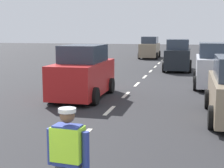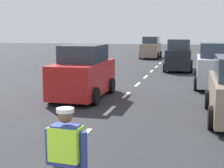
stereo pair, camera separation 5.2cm
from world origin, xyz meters
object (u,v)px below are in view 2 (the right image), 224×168
at_px(car_outgoing_far, 179,56).
at_px(car_parked_far, 216,67).
at_px(car_oncoming_lead, 84,73).
at_px(road_worker, 68,157).
at_px(car_oncoming_third, 151,48).

relative_size(car_outgoing_far, car_parked_far, 0.94).
height_order(car_oncoming_lead, car_parked_far, car_parked_far).
bearing_deg(road_worker, car_oncoming_third, 94.82).
bearing_deg(car_parked_far, car_outgoing_far, 107.55).
bearing_deg(car_outgoing_far, car_oncoming_lead, -107.64).
bearing_deg(car_outgoing_far, car_parked_far, -72.45).
height_order(car_outgoing_far, car_parked_far, car_outgoing_far).
bearing_deg(car_parked_far, car_oncoming_lead, -143.56).
relative_size(road_worker, car_oncoming_lead, 0.40).
bearing_deg(car_oncoming_lead, car_outgoing_far, 72.36).
xyz_separation_m(car_oncoming_lead, car_parked_far, (5.54, 4.09, 0.00)).
height_order(car_oncoming_third, car_outgoing_far, car_outgoing_far).
distance_m(road_worker, car_parked_far, 13.18).
bearing_deg(car_oncoming_third, car_oncoming_lead, -90.40).
distance_m(car_oncoming_lead, car_parked_far, 6.89).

